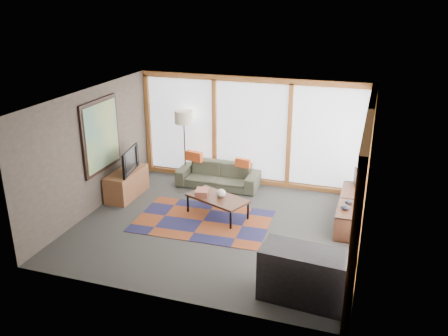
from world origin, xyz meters
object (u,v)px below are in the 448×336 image
(floor_lamp, at_px, (185,146))
(coffee_table, at_px, (217,207))
(bookshelf, at_px, (347,210))
(tv_console, at_px, (127,184))
(sofa, at_px, (218,175))
(television, at_px, (126,160))
(bar_counter, at_px, (304,275))

(floor_lamp, distance_m, coffee_table, 2.28)
(bookshelf, bearing_deg, tv_console, -176.41)
(bookshelf, bearing_deg, floor_lamp, 165.44)
(sofa, distance_m, coffee_table, 1.60)
(floor_lamp, relative_size, television, 1.84)
(floor_lamp, bearing_deg, tv_console, -123.11)
(sofa, xyz_separation_m, floor_lamp, (-0.91, 0.15, 0.60))
(bookshelf, height_order, bar_counter, bar_counter)
(floor_lamp, height_order, bar_counter, floor_lamp)
(floor_lamp, bearing_deg, television, -121.15)
(sofa, xyz_separation_m, television, (-1.74, -1.22, 0.59))
(bookshelf, relative_size, tv_console, 1.61)
(floor_lamp, distance_m, bookshelf, 4.18)
(coffee_table, height_order, television, television)
(bookshelf, bearing_deg, sofa, 163.93)
(coffee_table, relative_size, bar_counter, 0.96)
(bookshelf, distance_m, television, 4.88)
(floor_lamp, xyz_separation_m, coffee_table, (1.41, -1.66, -0.67))
(sofa, relative_size, coffee_table, 1.54)
(sofa, bearing_deg, coffee_table, -72.24)
(sofa, height_order, bar_counter, bar_counter)
(tv_console, bearing_deg, bookshelf, 3.59)
(sofa, height_order, bookshelf, sofa)
(bookshelf, relative_size, television, 2.04)
(sofa, xyz_separation_m, tv_console, (-1.79, -1.20, 0.02))
(tv_console, bearing_deg, floor_lamp, 56.89)
(sofa, xyz_separation_m, coffee_table, (0.50, -1.51, -0.07))
(sofa, relative_size, floor_lamp, 1.11)
(floor_lamp, xyz_separation_m, bookshelf, (4.00, -1.04, -0.64))
(sofa, height_order, floor_lamp, floor_lamp)
(coffee_table, distance_m, bookshelf, 2.66)
(television, bearing_deg, floor_lamp, -40.96)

